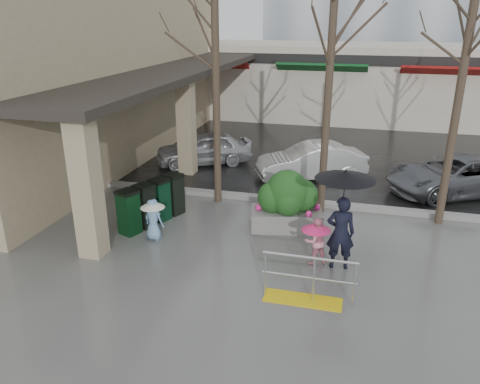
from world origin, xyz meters
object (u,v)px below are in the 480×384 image
at_px(child_blue, 153,216).
at_px(planter, 287,201).
at_px(car_b, 311,161).
at_px(tree_west, 215,31).
at_px(tree_midwest, 333,26).
at_px(handrail, 306,285).
at_px(car_a, 204,148).
at_px(woman, 342,210).
at_px(child_pink, 316,238).
at_px(news_boxes, 152,203).
at_px(tree_mideast, 468,42).
at_px(car_c, 457,175).

bearing_deg(child_blue, planter, -142.01).
xyz_separation_m(child_blue, planter, (3.23, 1.55, 0.13)).
bearing_deg(car_b, tree_west, -66.30).
height_order(tree_west, tree_midwest, tree_midwest).
bearing_deg(child_blue, handrail, 168.62).
bearing_deg(car_a, car_b, 52.80).
height_order(tree_west, car_b, tree_west).
height_order(woman, child_pink, woman).
bearing_deg(planter, news_boxes, -170.60).
height_order(tree_mideast, child_blue, tree_mideast).
xyz_separation_m(tree_midwest, child_pink, (0.16, -3.18, -4.57)).
distance_m(handrail, planter, 3.55).
height_order(child_blue, car_b, car_b).
distance_m(handrail, child_pink, 1.65).
bearing_deg(handrail, tree_midwest, 91.91).
bearing_deg(woman, news_boxes, -21.03).
bearing_deg(car_c, child_pink, -60.52).
bearing_deg(car_c, child_blue, -81.74).
bearing_deg(car_b, handrail, -19.37).
bearing_deg(news_boxes, car_a, 116.17).
relative_size(tree_midwest, child_blue, 6.27).
bearing_deg(planter, child_blue, -154.32).
bearing_deg(car_a, child_blue, -20.50).
xyz_separation_m(tree_west, planter, (2.41, -1.41, -4.29)).
distance_m(tree_west, car_c, 8.96).
bearing_deg(car_b, woman, -12.91).
bearing_deg(handrail, tree_west, 124.99).
bearing_deg(tree_midwest, woman, -77.58).
height_order(tree_west, tree_mideast, tree_west).
bearing_deg(car_a, tree_midwest, 25.44).
relative_size(tree_midwest, tree_mideast, 1.08).
relative_size(child_pink, planter, 0.56).
bearing_deg(tree_midwest, child_blue, -143.62).
bearing_deg(woman, planter, -58.34).
bearing_deg(woman, car_b, -85.53).
relative_size(tree_mideast, car_a, 1.76).
bearing_deg(car_c, tree_midwest, -83.67).
relative_size(handrail, tree_west, 0.28).
height_order(handrail, tree_west, tree_west).
distance_m(tree_west, tree_mideast, 6.50).
bearing_deg(woman, handrail, 62.71).
height_order(handrail, car_b, car_b).
bearing_deg(car_c, tree_mideast, -43.45).
height_order(car_a, car_b, same).
distance_m(news_boxes, car_a, 5.66).
xyz_separation_m(tree_mideast, woman, (-2.59, -3.23, -3.43)).
distance_m(tree_west, car_a, 5.99).
relative_size(tree_mideast, news_boxes, 2.96).
bearing_deg(car_c, tree_west, -96.48).
xyz_separation_m(news_boxes, car_c, (8.60, 4.65, 0.02)).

